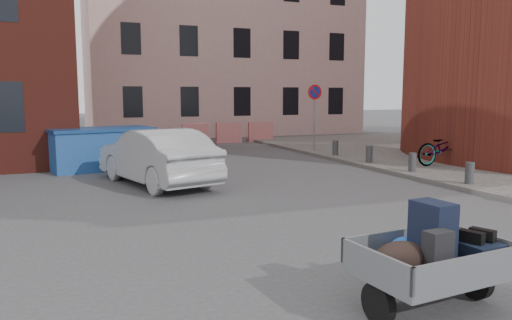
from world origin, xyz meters
name	(u,v)px	position (x,y,z in m)	size (l,w,h in m)	color
ground	(270,221)	(0.00, 0.00, 0.00)	(120.00, 120.00, 0.00)	#38383A
sidewalk	(498,164)	(10.00, 4.00, 0.06)	(9.00, 24.00, 0.12)	#474442
building_pink	(220,20)	(6.00, 22.00, 7.00)	(16.00, 8.00, 14.00)	#C59E98
no_parking_sign	(315,104)	(6.00, 9.48, 2.01)	(0.60, 0.09, 2.65)	gray
bollards	(412,162)	(6.00, 3.40, 0.40)	(0.22, 9.02, 0.55)	#3A3A3D
barriers	(229,133)	(4.20, 15.00, 0.50)	(4.70, 0.18, 1.00)	red
trailer	(431,257)	(0.08, -4.23, 0.61)	(1.69, 1.87, 1.20)	black
dumpster	(101,148)	(-2.40, 8.14, 0.67)	(3.43, 2.28, 1.32)	#1F4A93
silver_car	(156,157)	(-1.25, 4.72, 0.74)	(1.56, 4.48, 1.48)	#A2A5AA
bicycle	(444,147)	(7.88, 4.20, 0.69)	(0.75, 2.16, 1.13)	black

